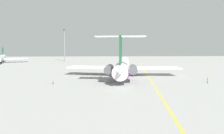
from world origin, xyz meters
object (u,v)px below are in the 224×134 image
at_px(ground_crew_near_nose, 208,80).
at_px(safety_cone_wingtip, 159,68).
at_px(safety_cone_nose, 95,68).
at_px(ground_crew_near_tail, 53,81).
at_px(airliner_mid_right, 0,58).
at_px(main_jetliner, 123,66).
at_px(light_mast, 64,44).

xyz_separation_m(ground_crew_near_nose, safety_cone_wingtip, (39.56, 3.47, -0.78)).
bearing_deg(safety_cone_nose, safety_cone_wingtip, -95.42).
xyz_separation_m(ground_crew_near_tail, safety_cone_wingtip, (39.24, -41.44, -0.85)).
height_order(airliner_mid_right, safety_cone_nose, airliner_mid_right).
bearing_deg(ground_crew_near_tail, main_jetliner, 4.50).
bearing_deg(ground_crew_near_nose, safety_cone_nose, 64.45).
xyz_separation_m(ground_crew_near_nose, light_mast, (85.80, 57.72, 11.43)).
relative_size(safety_cone_nose, safety_cone_wingtip, 1.00).
bearing_deg(light_mast, main_jetliner, -154.16).
relative_size(ground_crew_near_nose, safety_cone_nose, 3.04).
xyz_separation_m(main_jetliner, safety_cone_wingtip, (24.30, -20.08, -3.48)).
bearing_deg(safety_cone_nose, airliner_mid_right, 61.16).
distance_m(ground_crew_near_nose, light_mast, 104.04).
bearing_deg(light_mast, airliner_mid_right, 102.18).
height_order(ground_crew_near_tail, light_mast, light_mast).
xyz_separation_m(main_jetliner, airliner_mid_right, (61.90, 74.22, -0.78)).
relative_size(ground_crew_near_nose, light_mast, 0.07).
relative_size(ground_crew_near_nose, ground_crew_near_tail, 0.94).
height_order(airliner_mid_right, safety_cone_wingtip, airliner_mid_right).
bearing_deg(main_jetliner, safety_cone_wingtip, -31.80).
relative_size(ground_crew_near_nose, safety_cone_wingtip, 3.04).
xyz_separation_m(airliner_mid_right, ground_crew_near_tail, (-76.84, -52.85, -1.85)).
bearing_deg(safety_cone_nose, ground_crew_near_nose, -140.62).
xyz_separation_m(ground_crew_near_nose, safety_cone_nose, (42.55, 34.92, -0.78)).
bearing_deg(main_jetliner, light_mast, 33.60).
height_order(airliner_mid_right, ground_crew_near_nose, airliner_mid_right).
height_order(main_jetliner, ground_crew_near_nose, main_jetliner).
relative_size(main_jetliner, ground_crew_near_nose, 28.27).
relative_size(main_jetliner, safety_cone_nose, 85.84).
relative_size(airliner_mid_right, ground_crew_near_tail, 18.62).
distance_m(airliner_mid_right, ground_crew_near_nose, 124.56).
height_order(main_jetliner, airliner_mid_right, main_jetliner).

